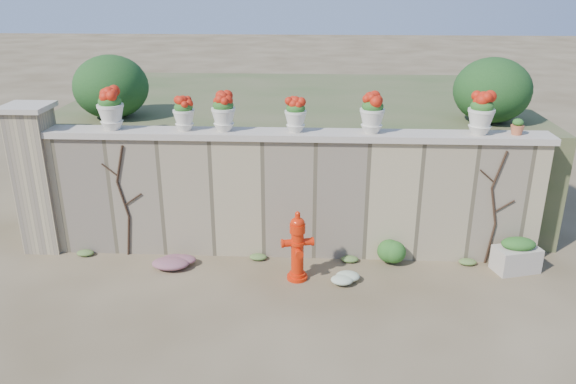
# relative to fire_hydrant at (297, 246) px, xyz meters

# --- Properties ---
(ground) EXTENTS (80.00, 80.00, 0.00)m
(ground) POSITION_rel_fire_hydrant_xyz_m (-0.16, -0.91, -0.56)
(ground) COLOR brown
(ground) RESTS_ON ground
(stone_wall) EXTENTS (8.00, 0.40, 2.00)m
(stone_wall) POSITION_rel_fire_hydrant_xyz_m (-0.16, 0.89, 0.44)
(stone_wall) COLOR tan
(stone_wall) RESTS_ON ground
(wall_cap) EXTENTS (8.10, 0.52, 0.10)m
(wall_cap) POSITION_rel_fire_hydrant_xyz_m (-0.16, 0.89, 1.49)
(wall_cap) COLOR beige
(wall_cap) RESTS_ON stone_wall
(gate_pillar) EXTENTS (0.72, 0.72, 2.48)m
(gate_pillar) POSITION_rel_fire_hydrant_xyz_m (-4.31, 0.89, 0.70)
(gate_pillar) COLOR tan
(gate_pillar) RESTS_ON ground
(raised_fill) EXTENTS (9.00, 6.00, 2.00)m
(raised_fill) POSITION_rel_fire_hydrant_xyz_m (-0.16, 4.09, 0.44)
(raised_fill) COLOR #384C23
(raised_fill) RESTS_ON ground
(back_shrub_left) EXTENTS (1.30, 1.30, 1.10)m
(back_shrub_left) POSITION_rel_fire_hydrant_xyz_m (-3.36, 2.09, 1.99)
(back_shrub_left) COLOR #143814
(back_shrub_left) RESTS_ON raised_fill
(back_shrub_right) EXTENTS (1.30, 1.30, 1.10)m
(back_shrub_right) POSITION_rel_fire_hydrant_xyz_m (3.24, 2.09, 1.99)
(back_shrub_right) COLOR #143814
(back_shrub_right) RESTS_ON raised_fill
(vine_left) EXTENTS (0.60, 0.04, 1.91)m
(vine_left) POSITION_rel_fire_hydrant_xyz_m (-2.84, 0.67, 0.43)
(vine_left) COLOR black
(vine_left) RESTS_ON ground
(vine_right) EXTENTS (0.60, 0.04, 1.91)m
(vine_right) POSITION_rel_fire_hydrant_xyz_m (3.06, 0.67, 0.43)
(vine_right) COLOR black
(vine_right) RESTS_ON ground
(fire_hydrant) EXTENTS (0.49, 0.34, 1.11)m
(fire_hydrant) POSITION_rel_fire_hydrant_xyz_m (0.00, 0.00, 0.00)
(fire_hydrant) COLOR red
(fire_hydrant) RESTS_ON ground
(planter_box) EXTENTS (0.76, 0.57, 0.57)m
(planter_box) POSITION_rel_fire_hydrant_xyz_m (3.44, 0.44, -0.30)
(planter_box) COLOR beige
(planter_box) RESTS_ON ground
(green_shrub) EXTENTS (0.53, 0.48, 0.51)m
(green_shrub) POSITION_rel_fire_hydrant_xyz_m (1.53, 0.49, -0.31)
(green_shrub) COLOR #1E5119
(green_shrub) RESTS_ON ground
(magenta_clump) EXTENTS (0.82, 0.55, 0.22)m
(magenta_clump) POSITION_rel_fire_hydrant_xyz_m (-2.01, 0.27, -0.45)
(magenta_clump) COLOR #AD2277
(magenta_clump) RESTS_ON ground
(white_flowers) EXTENTS (0.54, 0.43, 0.20)m
(white_flowers) POSITION_rel_fire_hydrant_xyz_m (0.70, -0.10, -0.46)
(white_flowers) COLOR white
(white_flowers) RESTS_ON ground
(urn_pot_0) EXTENTS (0.41, 0.41, 0.65)m
(urn_pot_0) POSITION_rel_fire_hydrant_xyz_m (-2.96, 0.89, 1.86)
(urn_pot_0) COLOR beige
(urn_pot_0) RESTS_ON wall_cap
(urn_pot_1) EXTENTS (0.34, 0.34, 0.53)m
(urn_pot_1) POSITION_rel_fire_hydrant_xyz_m (-1.81, 0.89, 1.80)
(urn_pot_1) COLOR beige
(urn_pot_1) RESTS_ON wall_cap
(urn_pot_2) EXTENTS (0.37, 0.37, 0.59)m
(urn_pot_2) POSITION_rel_fire_hydrant_xyz_m (-1.19, 0.89, 1.83)
(urn_pot_2) COLOR beige
(urn_pot_2) RESTS_ON wall_cap
(urn_pot_3) EXTENTS (0.34, 0.34, 0.53)m
(urn_pot_3) POSITION_rel_fire_hydrant_xyz_m (-0.07, 0.89, 1.80)
(urn_pot_3) COLOR beige
(urn_pot_3) RESTS_ON wall_cap
(urn_pot_4) EXTENTS (0.38, 0.38, 0.60)m
(urn_pot_4) POSITION_rel_fire_hydrant_xyz_m (1.10, 0.89, 1.84)
(urn_pot_4) COLOR beige
(urn_pot_4) RESTS_ON wall_cap
(urn_pot_5) EXTENTS (0.40, 0.40, 0.63)m
(urn_pot_5) POSITION_rel_fire_hydrant_xyz_m (2.75, 0.89, 1.85)
(urn_pot_5) COLOR beige
(urn_pot_5) RESTS_ON wall_cap
(terracotta_pot) EXTENTS (0.20, 0.20, 0.24)m
(terracotta_pot) POSITION_rel_fire_hydrant_xyz_m (3.31, 0.89, 1.65)
(terracotta_pot) COLOR #C0603A
(terracotta_pot) RESTS_ON wall_cap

